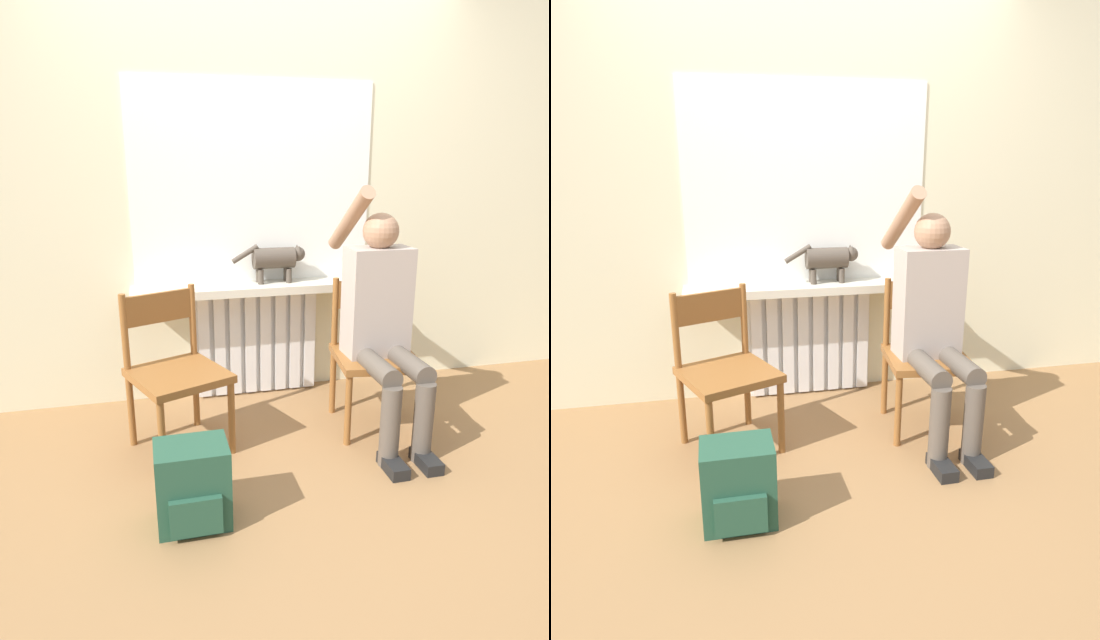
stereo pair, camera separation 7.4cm
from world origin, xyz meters
TOP-DOWN VIEW (x-y plane):
  - ground_plane at (0.00, 0.00)m, footprint 12.00×12.00m
  - wall_with_window at (0.00, 1.23)m, footprint 7.00×0.06m
  - radiator at (0.00, 1.15)m, footprint 0.79×0.08m
  - windowsill at (0.00, 1.08)m, footprint 1.54×0.24m
  - window_glass at (0.00, 1.20)m, footprint 1.48×0.01m
  - chair_left at (-0.56, 0.55)m, footprint 0.57×0.57m
  - chair_right at (0.55, 0.56)m, footprint 0.49×0.49m
  - person at (0.54, 0.45)m, footprint 0.36×0.97m
  - cat at (0.12, 1.10)m, footprint 0.46×0.13m
  - backpack at (-0.54, -0.11)m, footprint 0.30×0.25m

SIDE VIEW (x-z plane):
  - ground_plane at x=0.00m, z-range 0.00..0.00m
  - backpack at x=-0.54m, z-range 0.00..0.36m
  - radiator at x=0.00m, z-range 0.00..0.69m
  - chair_left at x=-0.56m, z-range 0.02..0.85m
  - chair_right at x=0.55m, z-range 0.02..0.85m
  - person at x=0.54m, z-range -0.01..1.35m
  - windowsill at x=0.00m, z-range 0.69..0.74m
  - cat at x=0.12m, z-range 0.77..1.01m
  - window_glass at x=0.00m, z-range 0.74..1.92m
  - wall_with_window at x=0.00m, z-range 0.00..2.70m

